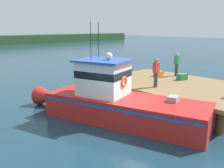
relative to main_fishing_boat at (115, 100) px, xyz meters
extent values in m
plane|color=#193847|center=(-0.03, -0.28, -1.01)|extent=(200.00, 200.00, 0.00)
cylinder|color=#4C3D2D|center=(2.17, -4.38, -0.51)|extent=(0.36, 0.36, 1.00)
cylinder|color=#4C3D2D|center=(2.17, 3.82, -0.51)|extent=(0.36, 0.36, 1.00)
cylinder|color=#4C3D2D|center=(7.37, 3.82, -0.51)|extent=(0.36, 0.36, 1.00)
cube|color=olive|center=(4.77, -0.28, 0.09)|extent=(6.00, 9.00, 0.20)
cube|color=red|center=(0.17, -0.54, -0.46)|extent=(4.85, 8.38, 1.10)
cone|color=red|center=(-1.34, 4.12, -0.46)|extent=(1.60, 2.05, 1.10)
cube|color=#234C9E|center=(0.17, -0.54, -0.01)|extent=(4.82, 8.24, 0.12)
cube|color=red|center=(0.17, -0.54, 0.15)|extent=(4.88, 8.39, 0.12)
cube|color=silver|center=(-0.20, 0.60, 0.99)|extent=(2.49, 2.68, 1.80)
cube|color=black|center=(-0.20, 0.60, 1.31)|extent=(2.51, 2.70, 0.36)
cube|color=#2D56A8|center=(-0.20, 0.60, 1.94)|extent=(2.81, 3.04, 0.10)
sphere|color=white|center=(-0.10, 0.32, 2.17)|extent=(0.36, 0.36, 0.36)
cylinder|color=black|center=(-0.68, 0.97, 2.89)|extent=(0.03, 0.03, 1.80)
cylinder|color=black|center=(-0.02, 1.19, 2.89)|extent=(0.03, 0.03, 1.80)
cube|color=#939399|center=(1.38, -2.46, 0.27)|extent=(0.71, 0.60, 0.36)
torus|color=orange|center=(0.66, -3.32, 0.15)|extent=(0.71, 0.71, 0.12)
torus|color=#EA5119|center=(0.15, -0.48, 0.99)|extent=(0.54, 0.26, 0.54)
cube|color=#9E9EA3|center=(2.76, 2.58, 0.36)|extent=(0.71, 0.60, 0.33)
cube|color=orange|center=(5.89, 1.72, 0.36)|extent=(0.62, 0.47, 0.34)
cube|color=#2D8442|center=(5.96, -0.10, 0.39)|extent=(0.69, 0.57, 0.39)
cylinder|color=#383842|center=(6.80, 0.88, 0.62)|extent=(0.22, 0.22, 0.86)
cube|color=#287F47|center=(6.80, 0.88, 1.33)|extent=(0.36, 0.22, 0.56)
sphere|color=beige|center=(6.80, 0.88, 1.72)|extent=(0.20, 0.20, 0.20)
cylinder|color=#383842|center=(3.06, -0.17, 0.62)|extent=(0.22, 0.22, 0.86)
cube|color=red|center=(3.06, -0.17, 1.33)|extent=(0.36, 0.22, 0.56)
sphere|color=#9E7051|center=(3.06, -0.17, 1.72)|extent=(0.20, 0.20, 0.20)
camera|label=1|loc=(-8.08, -8.49, 3.53)|focal=39.40mm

